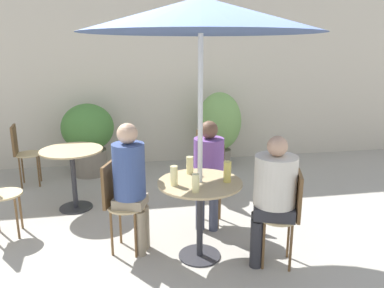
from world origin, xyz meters
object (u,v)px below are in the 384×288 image
(bistro_chair_3, at_px, (22,149))
(potted_plant_1, at_px, (219,125))
(bistro_chair_0, at_px, (288,210))
(umbrella, at_px, (201,15))
(cafe_table_near, at_px, (200,199))
(seated_person_0, at_px, (273,190))
(cafe_table_far, at_px, (73,164))
(potted_plant_0, at_px, (88,134))
(beer_glass_0, at_px, (174,176))
(beer_glass_2, at_px, (227,172))
(bistro_chair_1, at_px, (210,175))
(seated_person_1, at_px, (209,164))
(seated_person_2, at_px, (130,177))
(beer_glass_1, at_px, (196,183))
(bistro_chair_2, at_px, (118,198))
(bistro_chair_4, at_px, (208,157))
(beer_glass_3, at_px, (190,165))

(bistro_chair_3, height_order, potted_plant_1, potted_plant_1)
(bistro_chair_0, relative_size, bistro_chair_3, 1.00)
(potted_plant_1, height_order, umbrella, umbrella)
(bistro_chair_0, bearing_deg, cafe_table_near, -90.00)
(seated_person_0, bearing_deg, cafe_table_far, -109.98)
(cafe_table_far, relative_size, umbrella, 0.32)
(potted_plant_1, bearing_deg, cafe_table_far, -149.13)
(potted_plant_0, bearing_deg, beer_glass_0, -70.25)
(cafe_table_near, xyz_separation_m, beer_glass_2, (0.24, -0.05, 0.27))
(umbrella, bearing_deg, bistro_chair_0, -19.66)
(bistro_chair_0, bearing_deg, bistro_chair_1, -135.00)
(seated_person_1, distance_m, seated_person_2, 0.92)
(beer_glass_1, bearing_deg, bistro_chair_2, 142.99)
(cafe_table_far, relative_size, bistro_chair_1, 0.85)
(beer_glass_1, relative_size, beer_glass_2, 0.82)
(bistro_chair_2, height_order, beer_glass_0, beer_glass_0)
(seated_person_0, xyz_separation_m, beer_glass_2, (-0.37, 0.17, 0.13))
(bistro_chair_2, xyz_separation_m, seated_person_0, (1.35, -0.48, 0.18))
(bistro_chair_4, distance_m, beer_glass_1, 1.77)
(seated_person_2, bearing_deg, bistro_chair_4, -19.83)
(bistro_chair_3, distance_m, beer_glass_1, 3.24)
(bistro_chair_1, bearing_deg, bistro_chair_0, -45.00)
(beer_glass_2, bearing_deg, potted_plant_1, 77.07)
(bistro_chair_0, xyz_separation_m, bistro_chair_3, (-2.83, 2.56, 0.00))
(potted_plant_1, bearing_deg, potted_plant_0, 179.79)
(seated_person_1, distance_m, umbrella, 1.61)
(umbrella, bearing_deg, seated_person_0, -19.66)
(beer_glass_0, xyz_separation_m, beer_glass_3, (0.19, 0.29, -0.00))
(cafe_table_far, bearing_deg, bistro_chair_1, -21.50)
(beer_glass_3, bearing_deg, bistro_chair_4, 69.66)
(bistro_chair_2, relative_size, bistro_chair_4, 1.00)
(cafe_table_near, xyz_separation_m, seated_person_1, (0.22, 0.61, 0.13))
(bistro_chair_0, relative_size, beer_glass_0, 4.99)
(bistro_chair_4, distance_m, umbrella, 2.22)
(cafe_table_near, bearing_deg, bistro_chair_4, 74.64)
(seated_person_0, height_order, beer_glass_0, seated_person_0)
(cafe_table_far, relative_size, bistro_chair_4, 0.85)
(potted_plant_0, bearing_deg, seated_person_0, -57.57)
(cafe_table_near, distance_m, bistro_chair_4, 1.50)
(seated_person_0, distance_m, beer_glass_0, 0.88)
(bistro_chair_1, bearing_deg, beer_glass_3, -102.49)
(cafe_table_near, relative_size, bistro_chair_0, 0.87)
(seated_person_1, relative_size, umbrella, 0.51)
(bistro_chair_0, height_order, seated_person_2, seated_person_2)
(cafe_table_near, height_order, beer_glass_0, beer_glass_0)
(bistro_chair_3, xyz_separation_m, umbrella, (2.09, -2.29, 1.64))
(bistro_chair_1, height_order, umbrella, umbrella)
(cafe_table_near, height_order, bistro_chair_0, bistro_chair_0)
(seated_person_0, relative_size, potted_plant_1, 0.97)
(bistro_chair_0, relative_size, potted_plant_1, 0.71)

